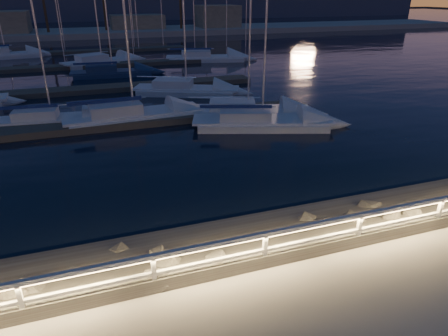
{
  "coord_description": "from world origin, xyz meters",
  "views": [
    {
      "loc": [
        -2.97,
        -8.09,
        6.87
      ],
      "look_at": [
        1.22,
        4.0,
        1.22
      ],
      "focal_mm": 32.0,
      "sensor_mm": 36.0,
      "label": 1
    }
  ],
  "objects": [
    {
      "name": "sailboat_c",
      "position": [
        4.32,
        22.77,
        -0.17
      ],
      "size": [
        8.39,
        5.44,
        13.92
      ],
      "rotation": [
        0.0,
        0.0,
        -0.43
      ],
      "color": "silver",
      "rests_on": "ground"
    },
    {
      "name": "sailboat_b",
      "position": [
        -0.62,
        16.57,
        -0.13
      ],
      "size": [
        8.63,
        3.13,
        14.42
      ],
      "rotation": [
        0.0,
        0.0,
        0.07
      ],
      "color": "silver",
      "rests_on": "ground"
    },
    {
      "name": "distant_hills",
      "position": [
        -22.13,
        133.69,
        4.74
      ],
      "size": [
        230.0,
        37.5,
        18.0
      ],
      "color": "#383F57",
      "rests_on": "ground"
    },
    {
      "name": "sailboat_f",
      "position": [
        -5.38,
        17.46,
        -0.19
      ],
      "size": [
        7.01,
        2.72,
        11.65
      ],
      "rotation": [
        0.0,
        0.0,
        -0.1
      ],
      "color": "silver",
      "rests_on": "ground"
    },
    {
      "name": "guard_rail",
      "position": [
        -0.07,
        -0.0,
        0.77
      ],
      "size": [
        44.11,
        0.12,
        1.06
      ],
      "color": "silver",
      "rests_on": "ground"
    },
    {
      "name": "floating_docks",
      "position": [
        0.0,
        32.5,
        -0.4
      ],
      "size": [
        22.0,
        36.0,
        0.4
      ],
      "color": "#544E45",
      "rests_on": "ground"
    },
    {
      "name": "sailboat_n",
      "position": [
        -12.03,
        48.36,
        -0.13
      ],
      "size": [
        8.95,
        3.92,
        14.77
      ],
      "rotation": [
        0.0,
        0.0,
        0.16
      ],
      "color": "silver",
      "rests_on": "ground"
    },
    {
      "name": "ground",
      "position": [
        0.0,
        0.0,
        0.0
      ],
      "size": [
        400.0,
        400.0,
        0.0
      ],
      "primitive_type": "plane",
      "color": "gray",
      "rests_on": "ground"
    },
    {
      "name": "sailboat_h",
      "position": [
        6.61,
        15.45,
        -0.19
      ],
      "size": [
        8.3,
        4.87,
        13.59
      ],
      "rotation": [
        0.0,
        0.0,
        -0.35
      ],
      "color": "silver",
      "rests_on": "ground"
    },
    {
      "name": "sailboat_l",
      "position": [
        10.62,
        38.3,
        -0.15
      ],
      "size": [
        9.67,
        4.94,
        15.76
      ],
      "rotation": [
        0.0,
        0.0,
        -0.25
      ],
      "color": "silver",
      "rests_on": "ground"
    },
    {
      "name": "sailboat_k",
      "position": [
        -1.18,
        39.23,
        -0.15
      ],
      "size": [
        8.92,
        5.55,
        14.72
      ],
      "rotation": [
        0.0,
        0.0,
        0.39
      ],
      "color": "silver",
      "rests_on": "ground"
    },
    {
      "name": "far_shore",
      "position": [
        -0.12,
        74.05,
        0.29
      ],
      "size": [
        160.0,
        14.0,
        5.2
      ],
      "color": "gray",
      "rests_on": "ground"
    },
    {
      "name": "sailboat_g",
      "position": [
        -0.58,
        32.37,
        -0.18
      ],
      "size": [
        7.95,
        2.86,
        13.24
      ],
      "rotation": [
        0.0,
        0.0,
        -0.06
      ],
      "color": "navy",
      "rests_on": "ground"
    },
    {
      "name": "harbor_water",
      "position": [
        0.0,
        31.22,
        -0.97
      ],
      "size": [
        400.0,
        440.0,
        0.6
      ],
      "color": "black",
      "rests_on": "ground"
    },
    {
      "name": "sailboat_d",
      "position": [
        6.52,
        13.01,
        -0.19
      ],
      "size": [
        8.54,
        4.87,
        13.96
      ],
      "rotation": [
        0.0,
        0.0,
        -0.33
      ],
      "color": "silver",
      "rests_on": "ground"
    }
  ]
}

